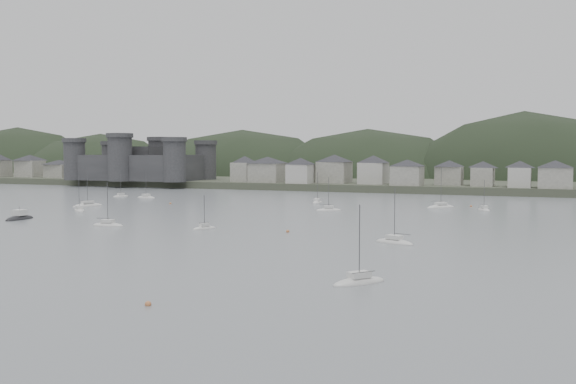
% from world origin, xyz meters
% --- Properties ---
extents(ground, '(900.00, 900.00, 0.00)m').
position_xyz_m(ground, '(0.00, 0.00, 0.00)').
color(ground, slate).
rests_on(ground, ground).
extents(far_shore_land, '(900.00, 250.00, 3.00)m').
position_xyz_m(far_shore_land, '(0.00, 295.00, 1.50)').
color(far_shore_land, '#383D2D').
rests_on(far_shore_land, ground).
extents(forested_ridge, '(851.55, 103.94, 102.57)m').
position_xyz_m(forested_ridge, '(4.83, 269.40, -11.28)').
color(forested_ridge, black).
rests_on(forested_ridge, ground).
extents(castle, '(66.00, 43.00, 20.00)m').
position_xyz_m(castle, '(-120.00, 179.80, 10.96)').
color(castle, '#323235').
rests_on(castle, far_shore_land).
extents(waterfront_town, '(451.48, 28.46, 12.92)m').
position_xyz_m(waterfront_town, '(50.59, 183.34, 8.66)').
color(waterfront_town, gray).
rests_on(waterfront_town, far_shore_land).
extents(sailboat_lead, '(7.76, 3.18, 10.34)m').
position_xyz_m(sailboat_lead, '(-27.59, 37.44, 0.18)').
color(sailboat_lead, silver).
rests_on(sailboat_lead, ground).
extents(moored_fleet, '(255.28, 135.12, 13.22)m').
position_xyz_m(moored_fleet, '(-4.63, 62.43, 0.18)').
color(moored_fleet, silver).
rests_on(moored_fleet, ground).
extents(motor_launch_far, '(4.01, 9.22, 4.12)m').
position_xyz_m(motor_launch_far, '(-56.20, 40.50, 0.28)').
color(motor_launch_far, black).
rests_on(motor_launch_far, ground).
extents(mooring_buoys, '(187.45, 139.78, 0.70)m').
position_xyz_m(mooring_buoys, '(5.41, 53.59, 0.15)').
color(mooring_buoys, '#BF703F').
rests_on(mooring_buoys, ground).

